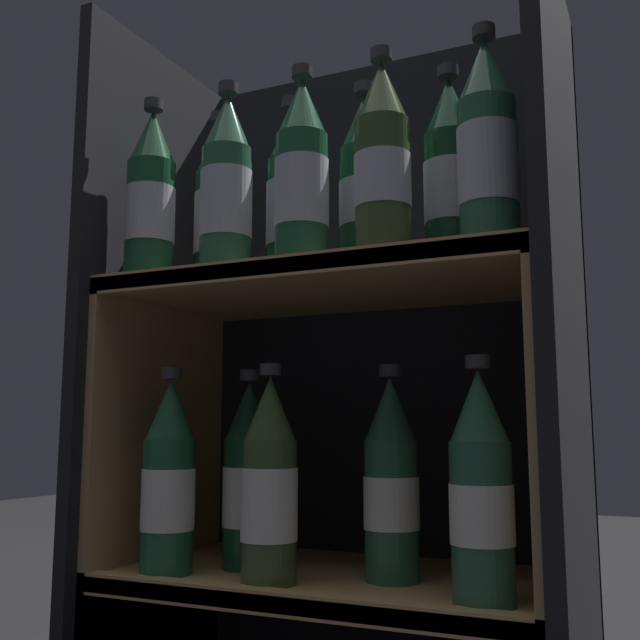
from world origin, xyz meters
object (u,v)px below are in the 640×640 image
bottle_upper_front_3 (382,164)px  bottle_lower_back_1 (391,483)px  bottle_upper_front_0 (150,201)px  bottle_upper_back_0 (218,211)px  bottle_lower_back_0 (248,480)px  bottle_upper_back_2 (365,188)px  bottle_upper_front_1 (226,190)px  bottle_lower_front_0 (168,482)px  bottle_upper_back_3 (451,177)px  bottle_lower_front_1 (269,486)px  bottle_upper_front_2 (304,177)px  bottle_upper_back_1 (291,200)px  bottle_upper_front_4 (488,149)px  bottle_lower_front_2 (481,492)px

bottle_upper_front_3 → bottle_lower_back_1: size_ratio=1.00×
bottle_upper_front_0 → bottle_upper_back_0: size_ratio=1.00×
bottle_upper_front_3 → bottle_lower_back_0: bottle_upper_front_3 is taller
bottle_upper_front_0 → bottle_upper_back_2: (0.28, 0.07, 0.00)m
bottle_upper_front_1 → bottle_upper_back_0: (-0.06, 0.07, 0.00)m
bottle_upper_front_0 → bottle_lower_back_1: (0.31, 0.07, -0.37)m
bottle_lower_front_0 → bottle_lower_back_0: 0.10m
bottle_upper_front_0 → bottle_upper_back_3: bearing=10.8°
bottle_upper_front_3 → bottle_lower_front_1: size_ratio=1.00×
bottle_upper_front_0 → bottle_upper_front_2: bearing=0.0°
bottle_lower_front_1 → bottle_lower_back_0: bearing=133.9°
bottle_upper_front_0 → bottle_lower_back_0: 0.39m
bottle_upper_back_3 → bottle_lower_back_0: bearing=180.0°
bottle_upper_back_1 → bottle_lower_front_1: bottle_upper_back_1 is taller
bottle_upper_front_2 → bottle_lower_front_1: 0.37m
bottle_upper_front_4 → bottle_upper_back_2: 0.19m
bottle_upper_front_2 → bottle_upper_front_4: 0.22m
bottle_upper_front_2 → bottle_lower_back_1: size_ratio=1.00×
bottle_upper_front_1 → bottle_upper_front_2: size_ratio=1.00×
bottle_upper_front_2 → bottle_upper_front_4: same height
bottle_upper_back_2 → bottle_lower_front_1: bottle_upper_back_2 is taller
bottle_upper_front_0 → bottle_upper_front_4: size_ratio=1.00×
bottle_lower_front_1 → bottle_lower_front_2: (0.25, 0.00, 0.00)m
bottle_lower_front_2 → bottle_upper_back_0: bearing=168.7°
bottle_upper_front_1 → bottle_upper_back_0: bearing=128.6°
bottle_upper_back_2 → bottle_lower_back_0: (-0.17, -0.00, -0.37)m
bottle_upper_front_3 → bottle_upper_back_3: size_ratio=1.00×
bottle_upper_front_2 → bottle_lower_front_2: size_ratio=1.00×
bottle_upper_back_2 → bottle_lower_back_0: 0.41m
bottle_upper_back_1 → bottle_lower_front_2: bearing=-16.0°
bottle_upper_back_2 → bottle_lower_back_1: bearing=0.0°
bottle_upper_back_3 → bottle_lower_front_0: 0.51m
bottle_upper_front_0 → bottle_upper_back_1: same height
bottle_upper_front_4 → bottle_upper_back_0: (-0.39, 0.07, 0.00)m
bottle_upper_front_3 → bottle_upper_back_2: same height
bottle_upper_back_0 → bottle_lower_front_2: bearing=-11.3°
bottle_upper_front_2 → bottle_upper_back_2: size_ratio=1.00×
bottle_upper_front_1 → bottle_lower_front_0: bottle_upper_front_1 is taller
bottle_upper_front_0 → bottle_upper_front_4: same height
bottle_upper_back_2 → bottle_upper_back_0: bearing=180.0°
bottle_upper_front_3 → bottle_lower_back_1: 0.38m
bottle_upper_back_0 → bottle_lower_back_0: (0.05, -0.00, -0.37)m
bottle_upper_front_0 → bottle_upper_back_0: bearing=51.4°
bottle_upper_front_4 → bottle_lower_front_0: size_ratio=1.00×
bottle_upper_front_0 → bottle_upper_back_2: bearing=14.9°
bottle_lower_front_2 → bottle_lower_back_0: size_ratio=1.00×
bottle_upper_back_0 → bottle_upper_front_0: bearing=-128.6°
bottle_upper_back_2 → bottle_lower_front_0: bearing=-162.6°
bottle_upper_back_0 → bottle_lower_back_1: bottle_upper_back_0 is taller
bottle_upper_back_3 → bottle_upper_front_3: bearing=-129.3°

